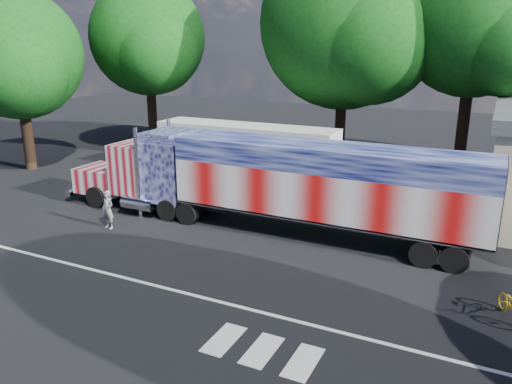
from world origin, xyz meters
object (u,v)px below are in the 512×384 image
at_px(tree_n_mid, 348,24).
at_px(tree_w_a, 18,55).
at_px(semi_truck, 271,181).
at_px(woman, 108,210).
at_px(tree_ne_a, 478,22).
at_px(coach_bus, 246,151).
at_px(tree_nw_a, 149,38).

distance_m(tree_n_mid, tree_w_a, 20.87).
relative_size(semi_truck, woman, 11.62).
bearing_deg(semi_truck, tree_n_mid, 93.33).
xyz_separation_m(semi_truck, tree_ne_a, (6.89, 13.48, 6.95)).
relative_size(tree_ne_a, tree_n_mid, 0.92).
distance_m(coach_bus, tree_w_a, 15.50).
height_order(semi_truck, tree_w_a, tree_w_a).
distance_m(tree_ne_a, tree_n_mid, 7.67).
bearing_deg(coach_bus, tree_w_a, -163.02).
bearing_deg(tree_nw_a, woman, -59.97).
xyz_separation_m(semi_truck, tree_n_mid, (-0.78, 13.41, 6.97)).
distance_m(woman, tree_n_mid, 19.44).
relative_size(coach_bus, tree_nw_a, 0.90).
xyz_separation_m(coach_bus, tree_w_a, (-13.83, -4.22, 5.60)).
height_order(coach_bus, tree_w_a, tree_w_a).
relative_size(coach_bus, tree_n_mid, 0.77).
bearing_deg(tree_ne_a, semi_truck, -117.07).
height_order(coach_bus, tree_n_mid, tree_n_mid).
xyz_separation_m(coach_bus, woman, (-1.58, -10.53, -0.84)).
bearing_deg(coach_bus, woman, -98.53).
bearing_deg(semi_truck, coach_bus, 124.27).
xyz_separation_m(woman, tree_nw_a, (-8.47, 14.65, 7.50)).
bearing_deg(tree_w_a, woman, -27.24).
bearing_deg(tree_n_mid, coach_bus, -125.10).
distance_m(coach_bus, tree_ne_a, 15.34).
height_order(coach_bus, tree_nw_a, tree_nw_a).
distance_m(coach_bus, woman, 10.68).
relative_size(coach_bus, woman, 6.47).
bearing_deg(tree_nw_a, tree_ne_a, 5.17).
relative_size(woman, tree_ne_a, 0.13).
distance_m(semi_truck, tree_nw_a, 19.92).
relative_size(semi_truck, tree_w_a, 1.79).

